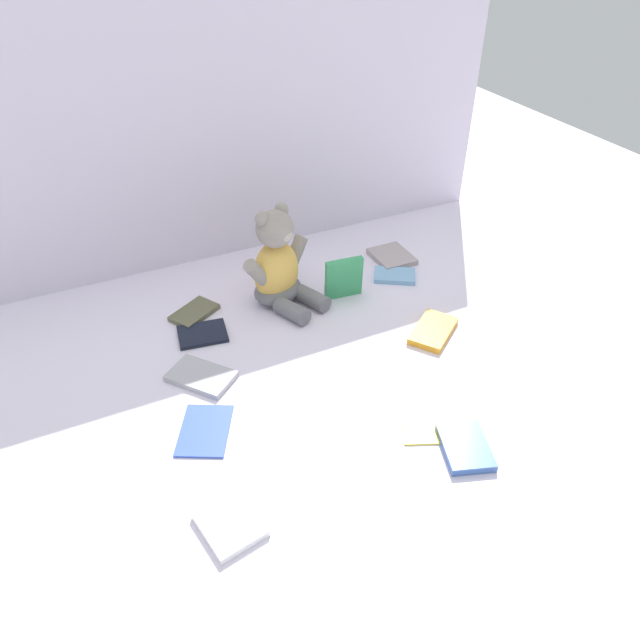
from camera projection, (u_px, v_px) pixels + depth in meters
name	position (u px, v px, depth m)	size (l,w,h in m)	color
ground_plane	(302.00, 331.00, 1.39)	(3.20, 3.20, 0.00)	silver
backdrop_drape	(230.00, 133.00, 1.50)	(1.50, 0.03, 0.66)	silver
teddy_bear	(279.00, 268.00, 1.44)	(0.20, 0.21, 0.25)	#E5B24C
book_case_0	(230.00, 524.00, 0.97)	(0.09, 0.10, 0.01)	white
book_case_1	(194.00, 313.00, 1.44)	(0.07, 0.11, 0.01)	brown
book_case_2	(344.00, 278.00, 1.47)	(0.10, 0.02, 0.11)	#34975B
book_case_3	(433.00, 331.00, 1.38)	(0.08, 0.13, 0.02)	orange
book_case_4	(465.00, 447.00, 1.10)	(0.08, 0.11, 0.02)	#3C62AE
book_case_5	(395.00, 276.00, 1.57)	(0.07, 0.11, 0.01)	#71A6D0
book_case_6	(202.00, 334.00, 1.37)	(0.08, 0.11, 0.01)	black
book_case_7	(205.00, 429.00, 1.14)	(0.09, 0.13, 0.01)	#324EBC
book_case_8	(392.00, 257.00, 1.64)	(0.10, 0.12, 0.02)	#9E9190
book_case_9	(201.00, 376.00, 1.25)	(0.08, 0.13, 0.01)	#A1A0A7
book_case_10	(426.00, 426.00, 1.15)	(0.09, 0.10, 0.01)	yellow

